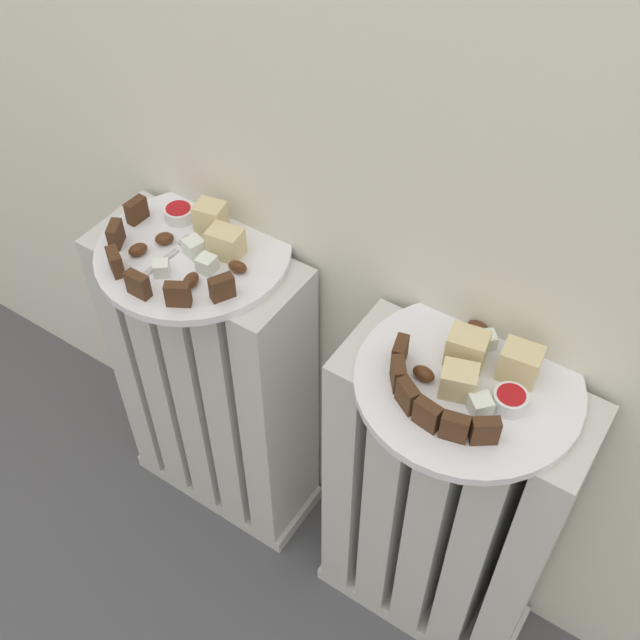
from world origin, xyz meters
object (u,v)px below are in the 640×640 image
radiator_left (215,388)px  plate_left (194,252)px  radiator_right (439,512)px  fork (171,254)px  jam_bowl_left (179,213)px  jam_bowl_right (510,400)px  plate_right (468,383)px

radiator_left → plate_left: bearing=90.0°
radiator_left → radiator_right: 0.42m
radiator_left → plate_left: (0.00, 0.00, 0.30)m
plate_left → fork: (-0.02, -0.03, 0.01)m
jam_bowl_left → jam_bowl_right: size_ratio=1.08×
jam_bowl_left → jam_bowl_right: (0.53, -0.05, 0.00)m
plate_right → fork: bearing=-176.5°
radiator_left → jam_bowl_right: 0.57m
jam_bowl_right → fork: (-0.49, -0.02, -0.01)m
radiator_left → fork: fork is taller
radiator_right → jam_bowl_right: (0.05, -0.01, 0.32)m
plate_left → jam_bowl_right: 0.47m
plate_left → radiator_right: bearing=-0.0°
jam_bowl_left → fork: (0.04, -0.07, -0.01)m
plate_left → plate_right: size_ratio=1.00×
radiator_right → plate_right: size_ratio=2.15×
radiator_right → plate_left: (-0.42, 0.00, 0.30)m
radiator_left → radiator_right: (0.42, 0.00, 0.00)m
plate_left → jam_bowl_right: (0.47, -0.01, 0.02)m
plate_left → jam_bowl_right: bearing=-1.2°
plate_right → jam_bowl_right: jam_bowl_right is taller
radiator_right → jam_bowl_right: 0.33m
radiator_right → fork: 0.54m
radiator_left → fork: (-0.02, -0.03, 0.31)m
plate_left → jam_bowl_left: bearing=145.2°
jam_bowl_left → fork: bearing=-58.0°
radiator_left → plate_left: plate_left is taller
plate_left → jam_bowl_left: jam_bowl_left is taller
plate_right → jam_bowl_right: bearing=-10.2°
radiator_right → plate_right: plate_right is taller
radiator_right → plate_right: bearing=45.0°
radiator_right → plate_left: bearing=180.0°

